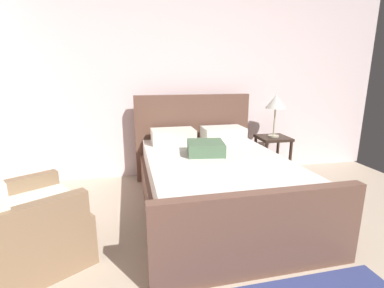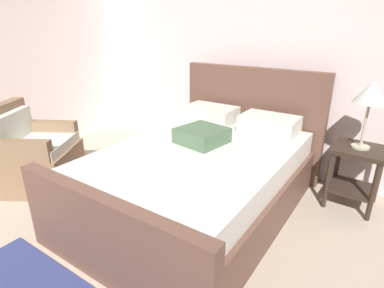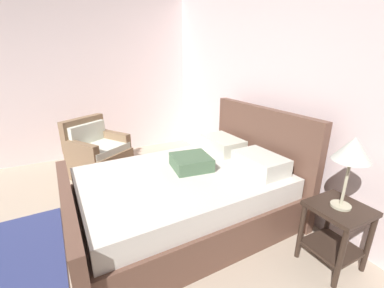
{
  "view_description": "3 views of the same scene",
  "coord_description": "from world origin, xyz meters",
  "views": [
    {
      "loc": [
        -0.92,
        -0.86,
        1.49
      ],
      "look_at": [
        -0.34,
        2.14,
        0.74
      ],
      "focal_mm": 26.27,
      "sensor_mm": 36.0,
      "label": 1
    },
    {
      "loc": [
        1.34,
        -0.14,
        1.66
      ],
      "look_at": [
        -0.04,
        1.76,
        0.75
      ],
      "focal_mm": 28.91,
      "sensor_mm": 36.0,
      "label": 2
    },
    {
      "loc": [
        2.11,
        0.95,
        1.8
      ],
      "look_at": [
        -0.23,
        2.15,
        0.88
      ],
      "focal_mm": 23.74,
      "sensor_mm": 36.0,
      "label": 3
    }
  ],
  "objects": [
    {
      "name": "area_rug",
      "position": [
        -0.11,
        0.26,
        0.01
      ],
      "size": [
        1.9,
        1.07,
        0.01
      ],
      "primitive_type": "cube",
      "rotation": [
        0.0,
        0.0,
        0.03
      ],
      "color": "navy",
      "rests_on": "ground"
    },
    {
      "name": "bed",
      "position": [
        -0.11,
        2.03,
        0.35
      ],
      "size": [
        1.73,
        2.36,
        1.22
      ],
      "color": "brown",
      "rests_on": "ground"
    },
    {
      "name": "table_lamp_right",
      "position": [
        1.04,
        2.9,
        1.1
      ],
      "size": [
        0.29,
        0.29,
        0.61
      ],
      "color": "#B7B293",
      "rests_on": "nightstand_right"
    },
    {
      "name": "wall_back",
      "position": [
        0.0,
        3.33,
        1.43
      ],
      "size": [
        5.73,
        0.12,
        2.85
      ],
      "primitive_type": "cube",
      "color": "silver",
      "rests_on": "ground"
    },
    {
      "name": "nightstand_right",
      "position": [
        1.04,
        2.9,
        0.4
      ],
      "size": [
        0.44,
        0.44,
        0.6
      ],
      "color": "#2F221A",
      "rests_on": "ground"
    },
    {
      "name": "armchair",
      "position": [
        -1.82,
        1.32,
        0.35
      ],
      "size": [
        1.0,
        1.0,
        0.9
      ],
      "color": "#84674B",
      "rests_on": "ground"
    }
  ]
}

